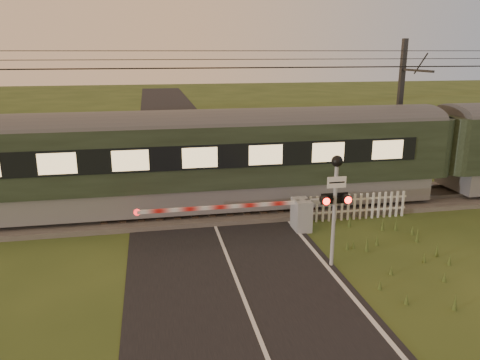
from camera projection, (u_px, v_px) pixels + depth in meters
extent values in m
plane|color=#31451A|center=(241.00, 293.00, 12.21)|extent=(160.00, 160.00, 0.00)
cube|color=black|center=(241.00, 292.00, 12.21)|extent=(6.00, 140.00, 0.02)
cube|color=#47423D|center=(209.00, 210.00, 18.35)|extent=(140.00, 3.40, 0.24)
cube|color=slate|center=(212.00, 211.00, 17.61)|extent=(140.00, 0.08, 0.14)
cube|color=slate|center=(207.00, 200.00, 18.97)|extent=(140.00, 0.08, 0.14)
cube|color=#2D2116|center=(209.00, 207.00, 18.31)|extent=(0.24, 2.20, 0.06)
cylinder|color=black|center=(208.00, 68.00, 16.61)|extent=(120.00, 0.02, 0.02)
cylinder|color=black|center=(206.00, 68.00, 17.18)|extent=(120.00, 0.02, 0.02)
cylinder|color=black|center=(206.00, 51.00, 16.73)|extent=(120.00, 0.02, 0.02)
cylinder|color=black|center=(206.00, 59.00, 16.81)|extent=(120.00, 0.02, 0.02)
cube|color=gray|center=(197.00, 193.00, 18.07)|extent=(18.44, 2.44, 0.91)
cube|color=black|center=(196.00, 153.00, 17.64)|extent=(19.21, 2.65, 2.29)
cylinder|color=#4C4C4F|center=(195.00, 123.00, 17.33)|extent=(19.21, 0.93, 0.93)
cube|color=#FFD893|center=(200.00, 158.00, 16.31)|extent=(16.52, 0.04, 0.71)
cube|color=gray|center=(301.00, 215.00, 16.39)|extent=(0.55, 0.85, 1.10)
cylinder|color=gray|center=(297.00, 215.00, 16.36)|extent=(0.12, 0.12, 1.10)
cube|color=gray|center=(317.00, 201.00, 16.36)|extent=(0.90, 0.16, 0.16)
cube|color=red|center=(220.00, 207.00, 15.73)|extent=(5.47, 0.11, 0.11)
cylinder|color=red|center=(137.00, 212.00, 15.23)|extent=(0.22, 0.04, 0.22)
cylinder|color=gray|center=(334.00, 217.00, 13.37)|extent=(0.11, 0.11, 3.01)
cube|color=white|center=(337.00, 182.00, 13.03)|extent=(0.55, 0.03, 0.32)
sphere|color=black|center=(337.00, 161.00, 12.93)|extent=(0.32, 0.32, 0.32)
cube|color=black|center=(335.00, 199.00, 13.22)|extent=(0.75, 0.06, 0.06)
cylinder|color=#FF140C|center=(327.00, 201.00, 12.99)|extent=(0.20, 0.02, 0.20)
cylinder|color=#FF140C|center=(348.00, 200.00, 13.11)|extent=(0.20, 0.02, 0.20)
cube|color=black|center=(334.00, 198.00, 13.27)|extent=(0.80, 0.02, 0.32)
cube|color=silver|center=(357.00, 210.00, 17.48)|extent=(3.93, 0.04, 0.07)
cube|color=silver|center=(358.00, 199.00, 17.36)|extent=(3.93, 0.04, 0.07)
cube|color=#2D2D30|center=(399.00, 114.00, 21.32)|extent=(0.21, 0.21, 6.63)
cube|color=#2D2D30|center=(417.00, 70.00, 19.70)|extent=(0.09, 2.40, 0.09)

